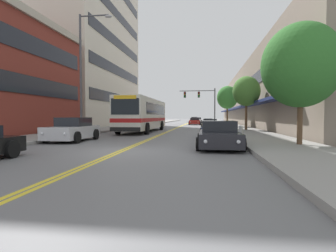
{
  "coord_description": "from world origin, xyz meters",
  "views": [
    {
      "loc": [
        3.61,
        -11.02,
        1.52
      ],
      "look_at": [
        -1.07,
        22.59,
        0.27
      ],
      "focal_mm": 28.0,
      "sensor_mm": 36.0,
      "label": 1
    }
  ],
  "objects_px": {
    "street_tree_right_near": "(301,65)",
    "street_tree_right_mid": "(246,91)",
    "car_champagne_parked_left_far": "(151,122)",
    "fire_hydrant": "(241,131)",
    "car_charcoal_parked_right_foreground": "(219,135)",
    "traffic_signal_mast": "(202,99)",
    "car_slate_blue_parked_right_end": "(208,122)",
    "city_bus": "(144,114)",
    "car_dark_grey_moving_lead": "(194,120)",
    "car_silver_parked_left_near": "(73,130)",
    "car_red_moving_second": "(195,121)",
    "car_navy_parked_right_mid": "(215,130)",
    "street_lamp_left_near": "(85,65)",
    "car_beige_parked_right_far": "(210,124)",
    "car_white_moving_third": "(197,120)",
    "street_tree_right_far": "(227,98)"
  },
  "relations": [
    {
      "from": "street_tree_right_near",
      "to": "street_tree_right_mid",
      "type": "xyz_separation_m",
      "value": [
        -0.36,
        13.95,
        0.09
      ]
    },
    {
      "from": "car_champagne_parked_left_far",
      "to": "fire_hydrant",
      "type": "relative_size",
      "value": 6.16
    },
    {
      "from": "car_charcoal_parked_right_foreground",
      "to": "traffic_signal_mast",
      "type": "relative_size",
      "value": 0.8
    },
    {
      "from": "traffic_signal_mast",
      "to": "street_tree_right_mid",
      "type": "xyz_separation_m",
      "value": [
        4.53,
        -14.05,
        -0.14
      ]
    },
    {
      "from": "car_slate_blue_parked_right_end",
      "to": "city_bus",
      "type": "bearing_deg",
      "value": -107.02
    },
    {
      "from": "car_dark_grey_moving_lead",
      "to": "traffic_signal_mast",
      "type": "distance_m",
      "value": 28.48
    },
    {
      "from": "car_silver_parked_left_near",
      "to": "car_red_moving_second",
      "type": "bearing_deg",
      "value": 79.18
    },
    {
      "from": "street_tree_right_mid",
      "to": "fire_hydrant",
      "type": "relative_size",
      "value": 7.0
    },
    {
      "from": "car_charcoal_parked_right_foreground",
      "to": "street_tree_right_near",
      "type": "distance_m",
      "value": 5.09
    },
    {
      "from": "car_navy_parked_right_mid",
      "to": "traffic_signal_mast",
      "type": "height_order",
      "value": "traffic_signal_mast"
    },
    {
      "from": "street_tree_right_near",
      "to": "street_lamp_left_near",
      "type": "bearing_deg",
      "value": 160.03
    },
    {
      "from": "car_champagne_parked_left_far",
      "to": "car_navy_parked_right_mid",
      "type": "xyz_separation_m",
      "value": [
        8.6,
        -19.28,
        -0.09
      ]
    },
    {
      "from": "car_navy_parked_right_mid",
      "to": "car_beige_parked_right_far",
      "type": "relative_size",
      "value": 0.91
    },
    {
      "from": "street_lamp_left_near",
      "to": "street_tree_right_near",
      "type": "distance_m",
      "value": 14.02
    },
    {
      "from": "car_charcoal_parked_right_foreground",
      "to": "car_white_moving_third",
      "type": "distance_m",
      "value": 49.21
    },
    {
      "from": "car_slate_blue_parked_right_end",
      "to": "fire_hydrant",
      "type": "bearing_deg",
      "value": -86.88
    },
    {
      "from": "car_silver_parked_left_near",
      "to": "car_beige_parked_right_far",
      "type": "relative_size",
      "value": 0.91
    },
    {
      "from": "city_bus",
      "to": "fire_hydrant",
      "type": "bearing_deg",
      "value": -44.8
    },
    {
      "from": "car_beige_parked_right_far",
      "to": "street_tree_right_near",
      "type": "bearing_deg",
      "value": -78.88
    },
    {
      "from": "city_bus",
      "to": "car_charcoal_parked_right_foreground",
      "type": "relative_size",
      "value": 2.67
    },
    {
      "from": "city_bus",
      "to": "car_navy_parked_right_mid",
      "type": "height_order",
      "value": "city_bus"
    },
    {
      "from": "car_navy_parked_right_mid",
      "to": "car_white_moving_third",
      "type": "relative_size",
      "value": 0.88
    },
    {
      "from": "traffic_signal_mast",
      "to": "street_tree_right_far",
      "type": "distance_m",
      "value": 5.94
    },
    {
      "from": "car_dark_grey_moving_lead",
      "to": "car_white_moving_third",
      "type": "xyz_separation_m",
      "value": [
        0.99,
        -7.32,
        -0.01
      ]
    },
    {
      "from": "car_beige_parked_right_far",
      "to": "car_red_moving_second",
      "type": "distance_m",
      "value": 15.35
    },
    {
      "from": "car_beige_parked_right_far",
      "to": "street_tree_right_far",
      "type": "distance_m",
      "value": 5.52
    },
    {
      "from": "car_champagne_parked_left_far",
      "to": "car_charcoal_parked_right_foreground",
      "type": "relative_size",
      "value": 1.01
    },
    {
      "from": "city_bus",
      "to": "car_silver_parked_left_near",
      "type": "xyz_separation_m",
      "value": [
        -2.01,
        -10.58,
        -1.13
      ]
    },
    {
      "from": "city_bus",
      "to": "street_tree_right_far",
      "type": "height_order",
      "value": "street_tree_right_far"
    },
    {
      "from": "car_champagne_parked_left_far",
      "to": "car_beige_parked_right_far",
      "type": "bearing_deg",
      "value": -33.07
    },
    {
      "from": "car_beige_parked_right_far",
      "to": "car_dark_grey_moving_lead",
      "type": "distance_m",
      "value": 36.65
    },
    {
      "from": "city_bus",
      "to": "street_tree_right_far",
      "type": "bearing_deg",
      "value": 49.64
    },
    {
      "from": "car_champagne_parked_left_far",
      "to": "car_white_moving_third",
      "type": "xyz_separation_m",
      "value": [
        6.24,
        23.63,
        -0.04
      ]
    },
    {
      "from": "car_silver_parked_left_near",
      "to": "car_dark_grey_moving_lead",
      "type": "xyz_separation_m",
      "value": [
        5.42,
        54.31,
        -0.04
      ]
    },
    {
      "from": "car_charcoal_parked_right_foreground",
      "to": "car_navy_parked_right_mid",
      "type": "xyz_separation_m",
      "value": [
        0.03,
        6.24,
        -0.04
      ]
    },
    {
      "from": "street_tree_right_mid",
      "to": "car_champagne_parked_left_far",
      "type": "bearing_deg",
      "value": 136.9
    },
    {
      "from": "car_silver_parked_left_near",
      "to": "fire_hydrant",
      "type": "xyz_separation_m",
      "value": [
        10.38,
        2.28,
        -0.11
      ]
    },
    {
      "from": "car_slate_blue_parked_right_end",
      "to": "car_beige_parked_right_far",
      "type": "bearing_deg",
      "value": -90.07
    },
    {
      "from": "car_silver_parked_left_near",
      "to": "street_tree_right_far",
      "type": "distance_m",
      "value": 24.27
    },
    {
      "from": "car_beige_parked_right_far",
      "to": "street_tree_right_far",
      "type": "height_order",
      "value": "street_tree_right_far"
    },
    {
      "from": "car_champagne_parked_left_far",
      "to": "car_navy_parked_right_mid",
      "type": "relative_size",
      "value": 1.12
    },
    {
      "from": "car_slate_blue_parked_right_end",
      "to": "street_tree_right_far",
      "type": "height_order",
      "value": "street_tree_right_far"
    },
    {
      "from": "car_red_moving_second",
      "to": "fire_hydrant",
      "type": "bearing_deg",
      "value": -82.44
    },
    {
      "from": "car_navy_parked_right_mid",
      "to": "car_red_moving_second",
      "type": "distance_m",
      "value": 28.99
    },
    {
      "from": "street_tree_right_mid",
      "to": "street_lamp_left_near",
      "type": "bearing_deg",
      "value": -144.25
    },
    {
      "from": "car_silver_parked_left_near",
      "to": "traffic_signal_mast",
      "type": "distance_m",
      "value": 27.47
    },
    {
      "from": "car_white_moving_third",
      "to": "street_lamp_left_near",
      "type": "height_order",
      "value": "street_lamp_left_near"
    },
    {
      "from": "street_tree_right_far",
      "to": "fire_hydrant",
      "type": "relative_size",
      "value": 7.13
    },
    {
      "from": "car_red_moving_second",
      "to": "car_white_moving_third",
      "type": "relative_size",
      "value": 0.99
    },
    {
      "from": "city_bus",
      "to": "car_charcoal_parked_right_foreground",
      "type": "bearing_deg",
      "value": -62.18
    }
  ]
}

